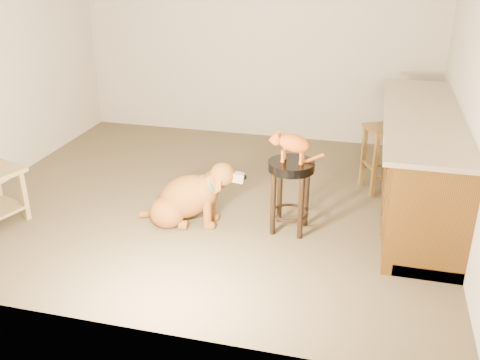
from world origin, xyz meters
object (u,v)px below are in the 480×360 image
(padded_stool, at_px, (291,182))
(golden_retriever, at_px, (188,198))
(wood_stool, at_px, (383,158))
(tabby_kitten, at_px, (291,144))

(padded_stool, xyz_separation_m, golden_retriever, (-0.91, -0.09, -0.22))
(wood_stool, relative_size, golden_retriever, 0.66)
(golden_retriever, xyz_separation_m, tabby_kitten, (0.90, 0.09, 0.57))
(tabby_kitten, bearing_deg, golden_retriever, -171.12)
(golden_retriever, bearing_deg, tabby_kitten, 1.29)
(padded_stool, bearing_deg, golden_retriever, -174.48)
(wood_stool, bearing_deg, golden_retriever, -145.42)
(wood_stool, bearing_deg, tabby_kitten, -126.10)
(wood_stool, distance_m, tabby_kitten, 1.40)
(wood_stool, height_order, tabby_kitten, tabby_kitten)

